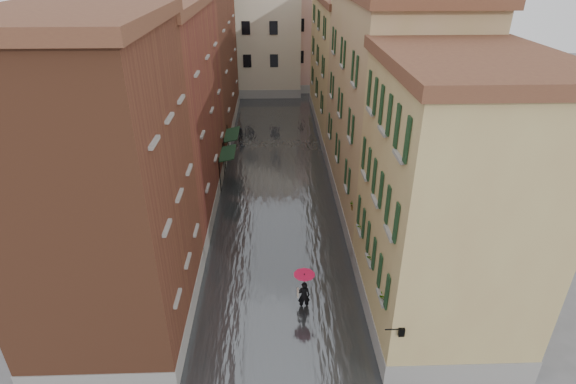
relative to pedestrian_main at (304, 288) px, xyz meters
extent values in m
plane|color=#555557|center=(-1.15, 1.45, -1.29)|extent=(120.00, 120.00, 0.00)
cube|color=#3D4044|center=(-1.15, 14.45, -1.19)|extent=(10.00, 60.00, 0.20)
cube|color=brown|center=(-8.15, -0.55, 5.21)|extent=(6.00, 8.00, 13.00)
cube|color=brown|center=(-8.15, 10.45, 4.96)|extent=(6.00, 14.00, 12.50)
cube|color=brown|center=(-8.15, 25.45, 5.71)|extent=(6.00, 16.00, 14.00)
cube|color=tan|center=(5.85, -0.55, 4.46)|extent=(6.00, 8.00, 11.50)
cube|color=tan|center=(5.85, 10.45, 5.21)|extent=(6.00, 14.00, 13.00)
cube|color=tan|center=(5.85, 25.45, 4.46)|extent=(6.00, 16.00, 11.50)
cube|color=#BCB395|center=(-4.15, 39.45, 5.21)|extent=(12.00, 9.00, 13.00)
cube|color=#AB7D78|center=(4.85, 41.45, 4.71)|extent=(10.00, 9.00, 12.00)
cube|color=black|center=(-4.60, 13.24, 1.26)|extent=(1.09, 2.72, 0.31)
cylinder|color=black|center=(-5.10, 11.88, 0.11)|extent=(0.06, 0.06, 2.80)
cylinder|color=black|center=(-5.10, 14.60, 0.11)|extent=(0.06, 0.06, 2.80)
cube|color=black|center=(-4.60, 16.99, 1.26)|extent=(1.09, 2.96, 0.31)
cylinder|color=black|center=(-5.10, 15.51, 0.11)|extent=(0.06, 0.06, 2.80)
cylinder|color=black|center=(-5.10, 18.47, 0.11)|extent=(0.06, 0.06, 2.80)
cylinder|color=black|center=(2.90, -4.55, 1.81)|extent=(0.60, 0.05, 0.05)
cube|color=black|center=(3.20, -4.55, 1.71)|extent=(0.22, 0.22, 0.35)
cube|color=beige|center=(3.20, -4.55, 1.71)|extent=(0.14, 0.14, 0.24)
cube|color=brown|center=(2.97, -3.02, 1.86)|extent=(0.22, 0.85, 0.18)
imported|color=#265926|center=(2.97, -3.02, 2.28)|extent=(0.59, 0.51, 0.66)
cube|color=brown|center=(2.97, -0.46, 1.86)|extent=(0.22, 0.85, 0.18)
imported|color=#265926|center=(2.97, -0.46, 2.28)|extent=(0.59, 0.51, 0.66)
cube|color=brown|center=(2.97, 2.03, 1.86)|extent=(0.22, 0.85, 0.18)
imported|color=#265926|center=(2.97, 2.03, 2.28)|extent=(0.59, 0.51, 0.66)
cube|color=brown|center=(2.97, 4.33, 1.86)|extent=(0.22, 0.85, 0.18)
imported|color=#265926|center=(2.97, 4.33, 2.28)|extent=(0.59, 0.51, 0.66)
imported|color=black|center=(0.00, 0.00, -0.49)|extent=(0.61, 0.42, 1.59)
cube|color=beige|center=(-0.28, 0.05, -0.34)|extent=(0.08, 0.30, 0.38)
cylinder|color=black|center=(0.00, 0.00, 0.06)|extent=(0.02, 0.02, 1.00)
cone|color=red|center=(0.00, 0.00, 0.63)|extent=(1.00, 1.00, 0.28)
imported|color=black|center=(-4.23, 21.67, -0.59)|extent=(0.69, 0.54, 1.40)
camera|label=1|loc=(-1.29, -16.36, 13.76)|focal=28.00mm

